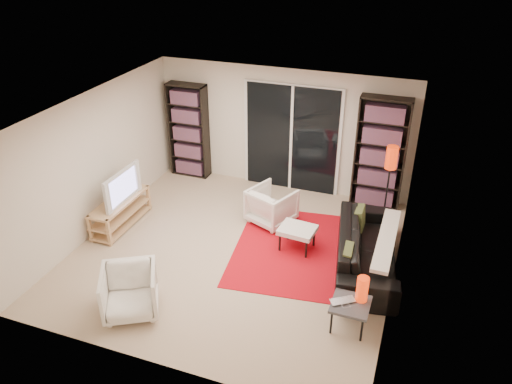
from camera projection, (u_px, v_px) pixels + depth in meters
floor at (235, 251)px, 8.14m from camera, size 5.00×5.00×0.00m
wall_back at (282, 130)px, 9.63m from camera, size 5.00×0.02×2.40m
wall_front at (149, 287)px, 5.50m from camera, size 5.00×0.02×2.40m
wall_left at (95, 163)px, 8.31m from camera, size 0.02×5.00×2.40m
wall_right at (403, 216)px, 6.82m from camera, size 0.02×5.00×2.40m
ceiling at (232, 111)px, 6.99m from camera, size 5.00×5.00×0.02m
sliding_door at (292, 139)px, 9.61m from camera, size 1.92×0.08×2.16m
bookshelf_left at (189, 131)px, 10.18m from camera, size 0.80×0.30×1.95m
bookshelf_right at (380, 154)px, 9.00m from camera, size 0.90×0.30×2.10m
tv_stand at (121, 212)px, 8.73m from camera, size 0.43×1.33×0.50m
tv at (118, 186)px, 8.47m from camera, size 0.14×1.00×0.58m
rug at (291, 249)px, 8.20m from camera, size 2.08×2.63×0.01m
sofa at (367, 248)px, 7.65m from camera, size 1.23×2.36×0.65m
armchair_back at (272, 206)px, 8.79m from camera, size 0.93×0.94×0.66m
armchair_front at (130, 292)px, 6.74m from camera, size 0.99×1.00×0.68m
ottoman at (297, 231)px, 8.05m from camera, size 0.61×0.52×0.40m
side_table at (350, 306)px, 6.47m from camera, size 0.50×0.50×0.40m
laptop at (344, 303)px, 6.43m from camera, size 0.39×0.36×0.03m
table_lamp at (362, 289)px, 6.43m from camera, size 0.16×0.16×0.35m
floor_lamp at (391, 165)px, 8.40m from camera, size 0.22×0.22×1.46m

